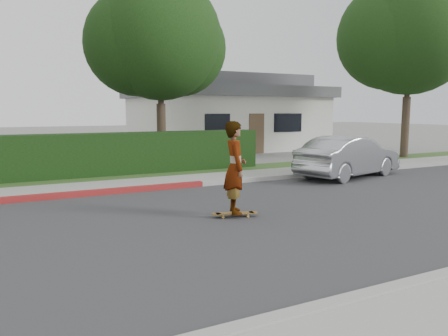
{
  "coord_description": "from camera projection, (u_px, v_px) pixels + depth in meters",
  "views": [
    {
      "loc": [
        -4.33,
        -7.63,
        2.24
      ],
      "look_at": [
        0.03,
        0.77,
        1.0
      ],
      "focal_mm": 35.0,
      "sensor_mm": 36.0,
      "label": 1
    }
  ],
  "objects": [
    {
      "name": "planting_strip",
      "position": [
        144.0,
        176.0,
        14.78
      ],
      "size": [
        60.0,
        1.6,
        0.1
      ],
      "primitive_type": "cube",
      "color": "#2D4C1E",
      "rests_on": "ground"
    },
    {
      "name": "curb_near",
      "position": [
        404.0,
        288.0,
        5.37
      ],
      "size": [
        60.0,
        0.2,
        0.15
      ],
      "primitive_type": "cube",
      "color": "#9E9E99",
      "rests_on": "ground"
    },
    {
      "name": "tree_center",
      "position": [
        158.0,
        42.0,
        17.11
      ],
      "size": [
        5.66,
        4.84,
        7.44
      ],
      "color": "#33261C",
      "rests_on": "ground"
    },
    {
      "name": "sidewalk_far",
      "position": [
        159.0,
        182.0,
        13.37
      ],
      "size": [
        60.0,
        1.6,
        0.12
      ],
      "primitive_type": "cube",
      "color": "gray",
      "rests_on": "ground"
    },
    {
      "name": "skateboard",
      "position": [
        235.0,
        213.0,
        9.22
      ],
      "size": [
        1.01,
        0.47,
        0.09
      ],
      "rotation": [
        0.0,
        0.0,
        -0.29
      ],
      "color": "#B98C32",
      "rests_on": "ground"
    },
    {
      "name": "skateboarder",
      "position": [
        235.0,
        168.0,
        9.09
      ],
      "size": [
        0.67,
        0.82,
        1.93
      ],
      "primitive_type": "imported",
      "rotation": [
        0.0,
        0.0,
        1.24
      ],
      "color": "white",
      "rests_on": "skateboard"
    },
    {
      "name": "house",
      "position": [
        225.0,
        113.0,
        26.44
      ],
      "size": [
        10.6,
        8.6,
        4.3
      ],
      "color": "beige",
      "rests_on": "ground"
    },
    {
      "name": "curb_far",
      "position": [
        170.0,
        186.0,
        12.58
      ],
      "size": [
        60.0,
        0.2,
        0.15
      ],
      "primitive_type": "cube",
      "color": "#9E9E99",
      "rests_on": "ground"
    },
    {
      "name": "tree_right",
      "position": [
        406.0,
        36.0,
        19.84
      ],
      "size": [
        6.32,
        5.6,
        8.56
      ],
      "color": "#33261C",
      "rests_on": "ground"
    },
    {
      "name": "road",
      "position": [
        240.0,
        220.0,
        8.98
      ],
      "size": [
        60.0,
        8.0,
        0.01
      ],
      "primitive_type": "cube",
      "color": "#2D2D30",
      "rests_on": "ground"
    },
    {
      "name": "car_silver",
      "position": [
        349.0,
        157.0,
        14.74
      ],
      "size": [
        4.46,
        2.44,
        1.4
      ],
      "primitive_type": "imported",
      "rotation": [
        0.0,
        0.0,
        1.81
      ],
      "color": "#A7A8AE",
      "rests_on": "ground"
    },
    {
      "name": "hedge",
      "position": [
        46.0,
        158.0,
        13.85
      ],
      "size": [
        15.0,
        1.0,
        1.5
      ],
      "primitive_type": "cube",
      "color": "black",
      "rests_on": "ground"
    },
    {
      "name": "ground",
      "position": [
        240.0,
        220.0,
        8.98
      ],
      "size": [
        120.0,
        120.0,
        0.0
      ],
      "primitive_type": "plane",
      "color": "slate",
      "rests_on": "ground"
    }
  ]
}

